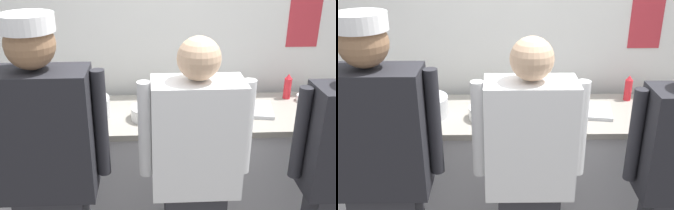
% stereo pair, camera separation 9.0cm
% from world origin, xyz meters
% --- Properties ---
extents(wall_back, '(4.52, 0.11, 2.88)m').
position_xyz_m(wall_back, '(0.00, 0.81, 1.44)').
color(wall_back, silver).
rests_on(wall_back, ground).
extents(prep_counter, '(2.88, 0.66, 0.93)m').
position_xyz_m(prep_counter, '(0.00, 0.35, 0.47)').
color(prep_counter, silver).
rests_on(prep_counter, ground).
extents(chef_near_left, '(0.63, 0.24, 1.76)m').
position_xyz_m(chef_near_left, '(-0.72, -0.40, 0.94)').
color(chef_near_left, '#2D2D33').
rests_on(chef_near_left, ground).
extents(chef_center, '(0.60, 0.24, 1.64)m').
position_xyz_m(chef_center, '(0.04, -0.35, 0.87)').
color(chef_center, '#2D2D33').
rests_on(chef_center, ground).
extents(plate_stack_front, '(0.23, 0.23, 0.08)m').
position_xyz_m(plate_stack_front, '(-0.21, 0.26, 0.98)').
color(plate_stack_front, white).
rests_on(plate_stack_front, prep_counter).
extents(plate_stack_rear, '(0.21, 0.21, 0.07)m').
position_xyz_m(plate_stack_rear, '(-1.19, 0.31, 0.97)').
color(plate_stack_rear, white).
rests_on(plate_stack_rear, prep_counter).
extents(mixing_bowl_steel, '(0.31, 0.31, 0.13)m').
position_xyz_m(mixing_bowl_steel, '(-0.62, 0.32, 1.00)').
color(mixing_bowl_steel, '#B7BABF').
rests_on(mixing_bowl_steel, prep_counter).
extents(sheet_tray, '(0.47, 0.36, 0.02)m').
position_xyz_m(sheet_tray, '(0.44, 0.36, 0.95)').
color(sheet_tray, '#B7BABF').
rests_on(sheet_tray, prep_counter).
extents(squeeze_bottle_primary, '(0.05, 0.05, 0.19)m').
position_xyz_m(squeeze_bottle_primary, '(0.83, 0.56, 1.03)').
color(squeeze_bottle_primary, red).
rests_on(squeeze_bottle_primary, prep_counter).
extents(ramekin_orange_sauce, '(0.11, 0.11, 0.05)m').
position_xyz_m(ramekin_orange_sauce, '(0.95, 0.51, 0.96)').
color(ramekin_orange_sauce, white).
rests_on(ramekin_orange_sauce, prep_counter).
extents(ramekin_yellow_sauce, '(0.08, 0.08, 0.04)m').
position_xyz_m(ramekin_yellow_sauce, '(-0.97, 0.39, 0.96)').
color(ramekin_yellow_sauce, white).
rests_on(ramekin_yellow_sauce, prep_counter).
extents(chefs_knife, '(0.28, 0.03, 0.02)m').
position_xyz_m(chefs_knife, '(-0.02, 0.41, 0.94)').
color(chefs_knife, '#B7BABF').
rests_on(chefs_knife, prep_counter).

